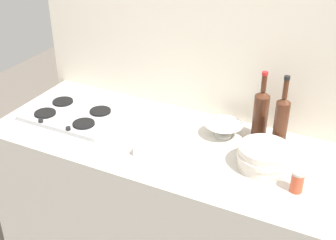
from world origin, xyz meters
The scene contains 9 objects.
counter_block centered at (0.00, 0.00, 0.45)m, with size 1.80×0.70×0.90m, color beige.
backsplash_panel centered at (0.00, 0.38, 1.13)m, with size 1.90×0.06×2.27m, color beige.
stovetop_hob centered at (-0.57, -0.01, 0.91)m, with size 0.50×0.34×0.04m.
plate_stack centered at (0.48, 0.00, 0.95)m, with size 0.24×0.24×0.11m.
wine_bottle_leftmost centered at (0.38, 0.24, 1.03)m, with size 0.07×0.07×0.35m.
wine_bottle_mid_left centered at (0.50, 0.16, 1.05)m, with size 0.07×0.07×0.38m.
mixing_bowl centered at (0.22, 0.17, 0.94)m, with size 0.19×0.19×0.07m.
butter_dish centered at (-0.01, -0.13, 0.93)m, with size 0.17×0.10×0.05m, color white.
condiment_jar_front centered at (0.65, -0.11, 0.95)m, with size 0.06×0.06×0.10m.
Camera 1 is at (0.86, -1.71, 2.10)m, focal length 49.14 mm.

